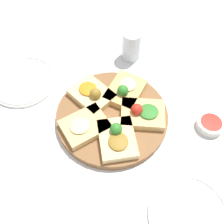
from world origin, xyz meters
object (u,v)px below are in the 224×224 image
at_px(water_glass, 131,45).
at_px(plate_right, 189,214).
at_px(serving_board, 112,116).
at_px(dipping_bowl, 210,124).
at_px(plate_left, 24,80).

bearing_deg(water_glass, plate_right, -31.66).
height_order(serving_board, dipping_bowl, same).
relative_size(plate_right, water_glass, 1.92).
bearing_deg(plate_left, plate_right, 4.44).
height_order(plate_right, water_glass, water_glass).
bearing_deg(dipping_bowl, water_glass, 173.01).
distance_m(plate_left, water_glass, 0.40).
height_order(plate_right, dipping_bowl, dipping_bowl).
bearing_deg(water_glass, dipping_bowl, -6.99).
distance_m(plate_left, plate_right, 0.67).
xyz_separation_m(plate_left, dipping_bowl, (0.55, 0.31, 0.01)).
distance_m(plate_right, water_glass, 0.58).
bearing_deg(serving_board, plate_left, -160.39).
relative_size(plate_left, water_glass, 2.09).
xyz_separation_m(serving_board, dipping_bowl, (0.23, 0.19, 0.00)).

